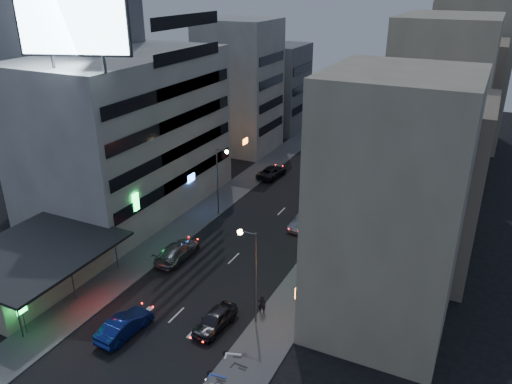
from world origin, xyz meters
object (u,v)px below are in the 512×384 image
Objects in this scene: scooter_silver_b at (242,348)px; road_car_blue at (124,326)px; road_car_silver at (177,251)px; parked_car_right_near at (215,320)px; parked_car_right_far at (344,173)px; scooter_blue at (227,370)px; scooter_black_b at (248,362)px; person at (262,304)px; scooter_black_a at (230,383)px; scooter_silver_a at (229,379)px; parked_car_left at (272,172)px; parked_car_right_mid at (302,222)px.

road_car_blue is at bearing 83.51° from scooter_silver_b.
road_car_blue is 11.67m from road_car_silver.
parked_car_right_near is at bearing -143.72° from road_car_blue.
road_car_blue is 0.87× the size of road_car_silver.
scooter_silver_b is (9.26, 1.87, -0.15)m from road_car_blue.
parked_car_right_near is 0.86× the size of parked_car_right_far.
road_car_blue is 2.59× the size of scooter_blue.
scooter_black_b is at bearing -171.26° from road_car_blue.
person is 8.59m from scooter_black_a.
road_car_blue is at bearing -143.59° from parked_car_right_near.
parked_car_right_far is 3.06× the size of scooter_black_a.
scooter_silver_a is (9.87, -1.27, -0.11)m from road_car_blue.
parked_car_right_near is at bearing 60.22° from scooter_black_b.
parked_car_right_near reaches higher than scooter_black_a.
road_car_blue is 10.32m from scooter_black_b.
person is 5.11m from scooter_silver_b.
road_car_blue reaches higher than scooter_blue.
scooter_blue reaches higher than scooter_black_b.
scooter_black_b is 1.46m from scooter_silver_b.
person is (11.30, -4.43, 0.17)m from road_car_silver.
scooter_black_a is 1.03× the size of scooter_black_b.
scooter_silver_b is (12.05, -9.47, -0.16)m from road_car_silver.
person reaches higher than scooter_blue.
road_car_blue is 2.76× the size of scooter_silver_b.
scooter_black_a is at bearing 113.94° from parked_car_left.
parked_car_right_mid is 0.73× the size of road_car_silver.
scooter_silver_a is 2.14m from scooter_black_b.
parked_car_right_far is at bearing 94.47° from parked_car_right_near.
parked_car_right_far is at bearing -12.61° from scooter_silver_b.
parked_car_right_far is 37.74m from scooter_silver_b.
scooter_blue is at bearing 165.53° from scooter_silver_b.
parked_car_right_near is at bearing -87.80° from parked_car_right_far.
road_car_silver is 16.78m from scooter_black_b.
parked_car_right_mid reaches higher than scooter_silver_a.
parked_car_left is 1.01× the size of parked_car_right_far.
parked_car_right_far is at bearing -94.21° from road_car_blue.
road_car_silver is at bearing -104.98° from parked_car_right_far.
parked_car_right_near is at bearing 138.39° from road_car_silver.
parked_car_right_mid is 24.41m from scooter_silver_a.
person is (2.64, -15.90, 0.31)m from parked_car_right_mid.
road_car_blue is at bearing -96.35° from parked_car_right_far.
parked_car_right_near is 2.71× the size of scooter_black_b.
scooter_black_b is (4.42, -21.98, -0.06)m from parked_car_right_mid.
scooter_silver_a is at bearing 134.72° from road_car_silver.
parked_car_left is 30.82m from person.
person is 0.98× the size of scooter_silver_b.
road_car_blue is 2.96× the size of scooter_black_b.
scooter_black_b is (0.88, 1.45, -0.07)m from scooter_blue.
person is at bearing 116.51° from parked_car_left.
scooter_black_a is 0.90× the size of scooter_blue.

